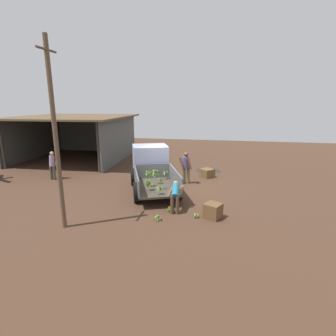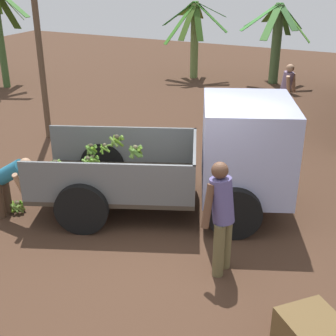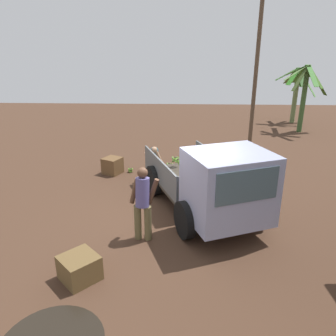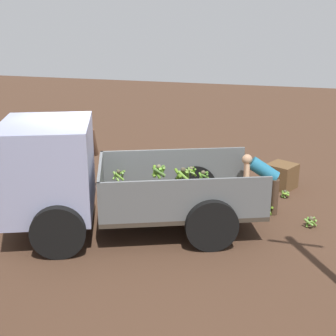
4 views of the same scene
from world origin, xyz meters
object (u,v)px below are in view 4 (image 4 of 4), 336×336
Objects in this scene: cargo_truck at (75,176)px; wooden_crate_1 at (50,164)px; banana_bunch_on_ground_2 at (311,221)px; person_foreground_visitor at (85,152)px; banana_bunch_on_ground_0 at (266,209)px; wooden_crate_0 at (282,176)px; banana_bunch_on_ground_1 at (285,194)px; person_worker_loading at (264,178)px.

cargo_truck is 3.57m from wooden_crate_1.
wooden_crate_1 is at bearing -13.44° from banana_bunch_on_ground_2.
person_foreground_visitor reaches higher than banana_bunch_on_ground_2.
wooden_crate_0 reaches higher than banana_bunch_on_ground_0.
banana_bunch_on_ground_1 is 0.35× the size of wooden_crate_0.
person_worker_loading is (-3.13, -1.78, -0.36)m from cargo_truck.
banana_bunch_on_ground_2 is (-0.51, 1.36, 0.03)m from banana_bunch_on_ground_1.
banana_bunch_on_ground_1 is (-4.17, -0.93, -0.86)m from person_foreground_visitor.
wooden_crate_1 is (5.23, -0.99, -0.46)m from person_worker_loading.
person_worker_loading is at bearing 169.26° from wooden_crate_1.
wooden_crate_1 reaches higher than banana_bunch_on_ground_1.
banana_bunch_on_ground_2 is 2.06m from wooden_crate_0.
banana_bunch_on_ground_0 is at bearing 114.22° from person_worker_loading.
person_worker_loading reaches higher than wooden_crate_1.
cargo_truck is 7.46× the size of wooden_crate_1.
person_worker_loading is at bearing 78.44° from wooden_crate_0.
wooden_crate_0 is (0.11, -0.60, 0.19)m from banana_bunch_on_ground_1.
person_worker_loading reaches higher than banana_bunch_on_ground_2.
person_foreground_visitor is 3.03× the size of wooden_crate_0.
cargo_truck reaches higher than banana_bunch_on_ground_0.
wooden_crate_1 is at bearing -12.11° from banana_bunch_on_ground_0.
wooden_crate_1 is (5.32, -1.14, 0.12)m from banana_bunch_on_ground_0.
banana_bunch_on_ground_1 is 0.31× the size of wooden_crate_1.
banana_bunch_on_ground_2 is 0.45× the size of wooden_crate_0.
cargo_truck is 4.54m from banana_bunch_on_ground_1.
person_worker_loading is 1.82× the size of wooden_crate_1.
banana_bunch_on_ground_1 is at bearing 178.86° from wooden_crate_1.
person_worker_loading is at bearing 64.79° from banana_bunch_on_ground_1.
person_worker_loading reaches higher than banana_bunch_on_ground_1.
banana_bunch_on_ground_2 is at bearing 1.65° from person_foreground_visitor.
person_worker_loading is 5.34m from wooden_crate_1.
wooden_crate_1 is (1.47, -1.05, -0.71)m from person_foreground_visitor.
person_foreground_visitor is (0.63, -1.72, -0.11)m from cargo_truck.
wooden_crate_0 is (-0.22, -1.63, 0.16)m from banana_bunch_on_ground_0.
wooden_crate_1 is (5.53, 0.49, -0.04)m from wooden_crate_0.
wooden_crate_0 is (-3.43, -3.26, -0.78)m from cargo_truck.
banana_bunch_on_ground_2 is at bearing 158.55° from banana_bunch_on_ground_0.
wooden_crate_1 is at bearing 151.43° from person_foreground_visitor.
banana_bunch_on_ground_1 is 0.64m from wooden_crate_0.
banana_bunch_on_ground_0 is 0.91m from banana_bunch_on_ground_2.
banana_bunch_on_ground_0 is 0.54× the size of wooden_crate_0.
banana_bunch_on_ground_0 is at bearing -21.45° from banana_bunch_on_ground_2.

